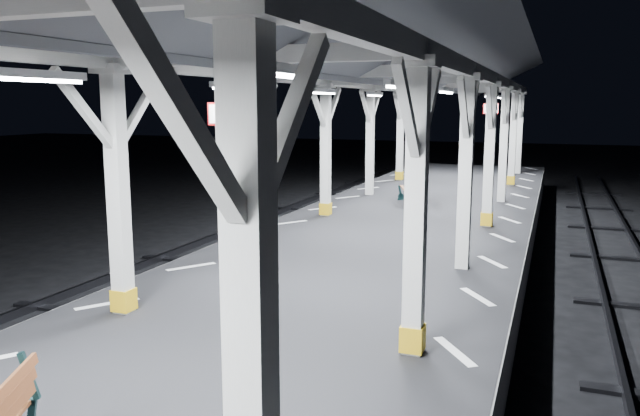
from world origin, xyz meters
The scene contains 2 objects.
canopy centered at (0.00, -0.02, 4.56)m, with size 5.40×49.00×4.65m.
bench_far centered at (-0.27, 12.60, 1.47)m, with size 1.11×1.73×0.88m.
Camera 1 is at (3.40, -4.71, 3.82)m, focal length 35.00 mm.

